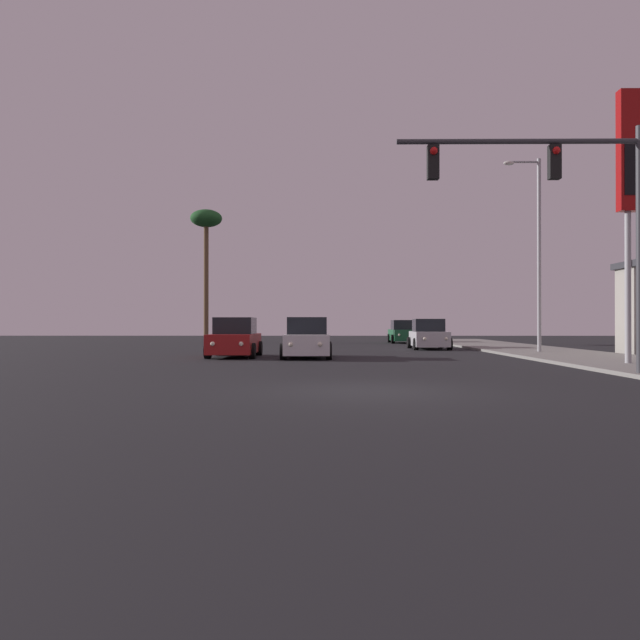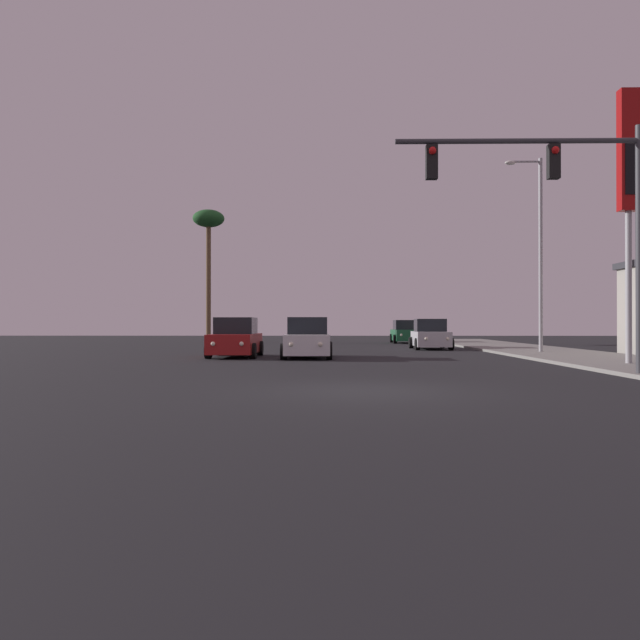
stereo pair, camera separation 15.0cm
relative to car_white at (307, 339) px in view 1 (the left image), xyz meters
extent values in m
plane|color=black|center=(1.73, -12.67, -0.76)|extent=(120.00, 120.00, 0.00)
cube|color=gray|center=(11.23, -2.67, -0.70)|extent=(5.00, 60.00, 0.12)
cube|color=silver|center=(0.00, -0.04, -0.18)|extent=(1.87, 4.23, 0.80)
cube|color=black|center=(0.00, 0.11, 0.57)|extent=(1.63, 2.03, 0.70)
cylinder|color=black|center=(-0.90, -1.34, -0.44)|extent=(0.24, 0.64, 0.64)
cylinder|color=black|center=(0.90, -1.34, -0.44)|extent=(0.24, 0.64, 0.64)
cylinder|color=black|center=(-0.90, 1.27, -0.44)|extent=(0.24, 0.64, 0.64)
cylinder|color=black|center=(0.90, 1.27, -0.44)|extent=(0.24, 0.64, 0.64)
sphere|color=#F2EACC|center=(-0.56, -2.16, -0.13)|extent=(0.18, 0.18, 0.18)
sphere|color=#F2EACC|center=(0.56, -2.16, -0.13)|extent=(0.18, 0.18, 0.18)
cube|color=#195933|center=(6.45, 19.88, -0.18)|extent=(1.85, 4.22, 0.80)
cube|color=black|center=(6.45, 20.03, 0.57)|extent=(1.62, 2.02, 0.70)
cylinder|color=black|center=(5.55, 18.58, -0.44)|extent=(0.24, 0.64, 0.64)
cylinder|color=black|center=(7.35, 18.58, -0.44)|extent=(0.24, 0.64, 0.64)
cylinder|color=black|center=(5.55, 21.19, -0.44)|extent=(0.24, 0.64, 0.64)
cylinder|color=black|center=(7.35, 21.19, -0.44)|extent=(0.24, 0.64, 0.64)
sphere|color=#F2EACC|center=(5.89, 17.76, -0.13)|extent=(0.18, 0.18, 0.18)
sphere|color=#F2EACC|center=(7.01, 17.76, -0.13)|extent=(0.18, 0.18, 0.18)
cube|color=maroon|center=(-3.09, 0.54, -0.18)|extent=(1.82, 4.21, 0.80)
cube|color=black|center=(-3.09, 0.69, 0.57)|extent=(1.61, 2.01, 0.70)
cylinder|color=black|center=(-3.99, -0.76, -0.44)|extent=(0.24, 0.64, 0.64)
cylinder|color=black|center=(-2.19, -0.76, -0.44)|extent=(0.24, 0.64, 0.64)
cylinder|color=black|center=(-3.99, 1.84, -0.44)|extent=(0.24, 0.64, 0.64)
cylinder|color=black|center=(-2.19, 1.84, -0.44)|extent=(0.24, 0.64, 0.64)
sphere|color=#F2EACC|center=(-3.64, -1.58, -0.13)|extent=(0.18, 0.18, 0.18)
sphere|color=#F2EACC|center=(-2.53, -1.58, -0.13)|extent=(0.18, 0.18, 0.18)
cube|color=#B7B7BC|center=(6.50, 8.87, -0.18)|extent=(1.96, 4.27, 0.80)
cube|color=black|center=(6.50, 9.02, 0.57)|extent=(1.67, 2.06, 0.70)
cylinder|color=black|center=(5.60, 7.57, -0.44)|extent=(0.24, 0.64, 0.64)
cylinder|color=black|center=(7.40, 7.57, -0.44)|extent=(0.24, 0.64, 0.64)
cylinder|color=black|center=(5.60, 10.17, -0.44)|extent=(0.24, 0.64, 0.64)
cylinder|color=black|center=(7.40, 10.17, -0.44)|extent=(0.24, 0.64, 0.64)
sphere|color=#F2EACC|center=(5.94, 6.75, -0.13)|extent=(0.18, 0.18, 0.18)
sphere|color=#F2EACC|center=(7.06, 6.75, -0.13)|extent=(0.18, 0.18, 0.18)
cylinder|color=#38383D|center=(9.04, -9.42, 2.61)|extent=(0.20, 0.20, 6.50)
cylinder|color=#38383D|center=(5.85, -9.42, 5.46)|extent=(6.39, 0.14, 0.14)
cube|color=black|center=(6.81, -9.42, 4.91)|extent=(0.30, 0.24, 0.90)
sphere|color=red|center=(6.81, -9.56, 5.18)|extent=(0.20, 0.20, 0.20)
cube|color=black|center=(3.62, -9.42, 4.91)|extent=(0.30, 0.24, 0.90)
sphere|color=red|center=(3.62, -9.56, 5.18)|extent=(0.20, 0.20, 0.20)
cylinder|color=#99999E|center=(10.73, 3.27, 3.86)|extent=(0.18, 0.18, 9.00)
cylinder|color=#99999E|center=(10.03, 3.27, 8.21)|extent=(1.40, 0.10, 0.10)
ellipsoid|color=silver|center=(9.33, 3.27, 8.16)|extent=(0.50, 0.24, 0.20)
cylinder|color=#99999E|center=(10.74, -5.25, 1.86)|extent=(0.20, 0.20, 5.00)
cylinder|color=brown|center=(-8.33, 21.33, 3.71)|extent=(0.36, 0.36, 8.94)
ellipsoid|color=#1E5123|center=(-8.33, 21.33, 8.66)|extent=(2.40, 2.40, 1.32)
camera|label=1|loc=(0.80, -25.84, 0.66)|focal=35.00mm
camera|label=2|loc=(0.95, -25.84, 0.66)|focal=35.00mm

